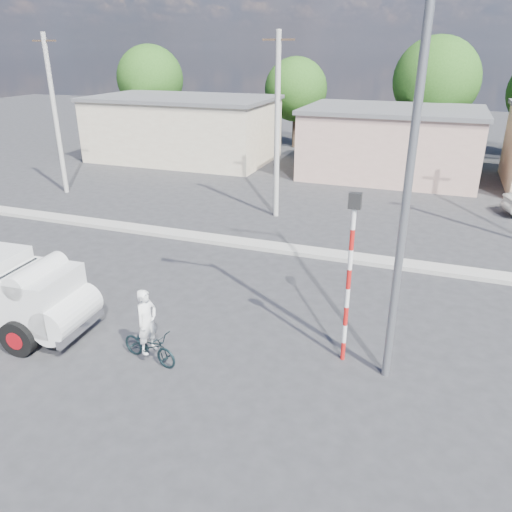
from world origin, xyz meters
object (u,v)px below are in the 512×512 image
(traffic_pole, at_px, (350,266))
(streetlight, at_px, (401,172))
(cyclist, at_px, (148,332))
(bicycle, at_px, (149,346))

(traffic_pole, xyz_separation_m, streetlight, (0.94, -0.30, 2.37))
(cyclist, xyz_separation_m, streetlight, (5.48, 1.45, 4.12))
(bicycle, relative_size, cyclist, 0.99)
(bicycle, height_order, streetlight, streetlight)
(traffic_pole, distance_m, streetlight, 2.56)
(bicycle, distance_m, streetlight, 7.25)
(traffic_pole, bearing_deg, bicycle, -158.98)
(cyclist, height_order, traffic_pole, traffic_pole)
(cyclist, bearing_deg, streetlight, -63.19)
(bicycle, distance_m, traffic_pole, 5.32)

